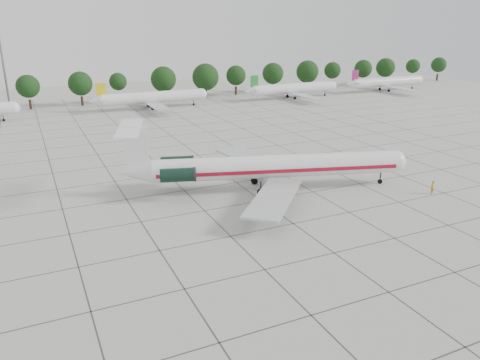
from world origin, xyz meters
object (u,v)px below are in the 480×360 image
Objects in this scene: bg_airliner_d at (294,89)px; floodlight_mast at (1,53)px; bg_airliner_c at (153,98)px; bg_airliner_e at (387,82)px; main_airliner at (262,167)px; ground_crew at (432,187)px.

bg_airliner_d is 81.38m from floodlight_mast.
bg_airliner_e is at bearing -0.63° from bg_airliner_c.
main_airliner is at bearing -70.07° from floodlight_mast.
main_airliner reaches higher than bg_airliner_e.
ground_crew is at bearing -12.31° from main_airliner.
ground_crew is at bearing -128.06° from bg_airliner_e.
bg_airliner_e is at bearing -158.88° from ground_crew.
floodlight_mast is (-113.97, 20.63, 11.37)m from bg_airliner_e.
floodlight_mast is (-34.94, 19.76, 11.37)m from bg_airliner_c.
bg_airliner_d reaches higher than ground_crew.
main_airliner is 106.24m from bg_airliner_e.
bg_airliner_c reaches higher than ground_crew.
main_airliner is 68.48m from bg_airliner_c.
bg_airliner_d is 1.11× the size of floodlight_mast.
ground_crew is 0.07× the size of bg_airliner_e.
main_airliner is 94.43m from floodlight_mast.
ground_crew is 0.07× the size of floodlight_mast.
bg_airliner_e is 116.38m from floodlight_mast.
floodlight_mast is (-77.82, 20.89, 11.37)m from bg_airliner_d.
bg_airliner_c is at bearing -29.50° from floodlight_mast.
bg_airliner_d is (25.56, 78.57, 1.96)m from ground_crew.
ground_crew is 100.13m from bg_airliner_e.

